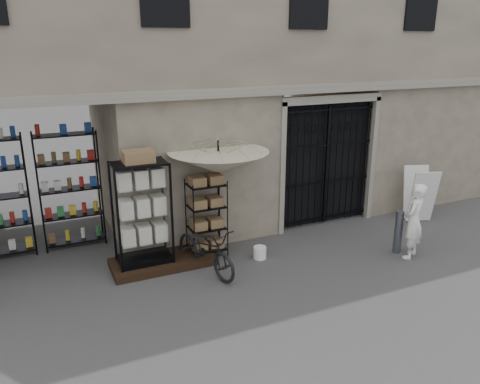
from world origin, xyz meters
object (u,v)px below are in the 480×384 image
display_cabinet (143,218)px  bicycle (206,271)px  wire_rack (207,219)px  steel_bollard (398,232)px  easel_sign (419,194)px  market_umbrella (218,156)px  white_bucket (260,253)px  shopkeeper (409,257)px

display_cabinet → bicycle: 1.58m
display_cabinet → wire_rack: bearing=-20.2°
steel_bollard → easel_sign: easel_sign is taller
market_umbrella → white_bucket: market_umbrella is taller
steel_bollard → display_cabinet: bearing=163.5°
bicycle → easel_sign: bearing=-12.1°
market_umbrella → steel_bollard: 4.04m
wire_rack → easel_sign: wire_rack is taller
wire_rack → easel_sign: bearing=3.0°
bicycle → steel_bollard: bearing=-28.1°
bicycle → shopkeeper: size_ratio=1.11×
bicycle → shopkeeper: bicycle is taller
bicycle → wire_rack: bearing=51.7°
steel_bollard → easel_sign: size_ratio=0.69×
bicycle → steel_bollard: (3.93, -0.85, 0.45)m
wire_rack → easel_sign: (5.41, -0.29, -0.12)m
wire_rack → white_bucket: size_ratio=6.23×
white_bucket → easel_sign: bearing=3.8°
steel_bollard → shopkeeper: bearing=-72.2°
white_bucket → steel_bollard: steel_bollard is taller
bicycle → easel_sign: 5.74m
easel_sign → white_bucket: bearing=-155.9°
display_cabinet → steel_bollard: (4.96, -1.47, -0.58)m
shopkeeper → display_cabinet: bearing=-48.7°
wire_rack → white_bucket: (0.91, -0.59, -0.67)m
display_cabinet → easel_sign: display_cabinet is taller
display_cabinet → shopkeeper: size_ratio=1.37×
white_bucket → display_cabinet: bearing=166.4°
wire_rack → display_cabinet: bearing=-171.4°
market_umbrella → white_bucket: size_ratio=11.01×
bicycle → shopkeeper: (4.02, -1.14, 0.00)m
white_bucket → shopkeeper: white_bucket is taller
steel_bollard → easel_sign: (1.76, 1.23, 0.22)m
display_cabinet → easel_sign: bearing=-24.7°
bicycle → market_umbrella: bearing=35.5°
white_bucket → bicycle: bicycle is taller
display_cabinet → shopkeeper: bearing=-41.8°
display_cabinet → white_bucket: 2.46m
shopkeeper → easel_sign: size_ratio=1.20×
display_cabinet → wire_rack: 1.33m
display_cabinet → market_umbrella: size_ratio=0.75×
display_cabinet → steel_bollard: display_cabinet is taller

